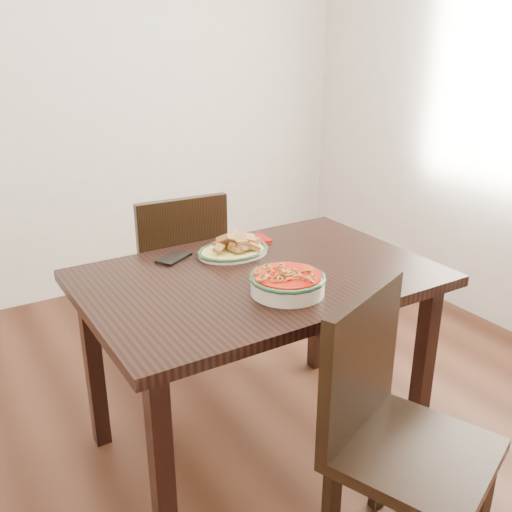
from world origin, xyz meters
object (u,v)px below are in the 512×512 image
dining_table (259,296)px  noodle_bowl (288,281)px  chair_far (177,272)px  chair_near (390,424)px  smartphone (174,258)px  fish_plate (233,243)px

dining_table → noodle_bowl: bearing=-92.2°
dining_table → chair_far: size_ratio=1.42×
chair_far → noodle_bowl: bearing=94.9°
chair_far → chair_near: bearing=96.8°
chair_far → smartphone: size_ratio=6.31×
dining_table → chair_near: chair_near is taller
dining_table → fish_plate: size_ratio=4.39×
chair_far → noodle_bowl: (0.01, -0.90, 0.29)m
fish_plate → noodle_bowl: size_ratio=1.11×
chair_far → dining_table: bearing=95.6°
chair_near → chair_far: bearing=70.9°
dining_table → smartphone: size_ratio=8.94×
chair_far → fish_plate: 0.58m
chair_far → noodle_bowl: 0.95m
chair_near → noodle_bowl: chair_near is taller
chair_near → fish_plate: chair_near is taller
chair_far → chair_near: same height
chair_near → noodle_bowl: bearing=74.6°
dining_table → fish_plate: (0.02, 0.22, 0.14)m
fish_plate → smartphone: 0.24m
noodle_bowl → dining_table: bearing=87.8°
dining_table → smartphone: smartphone is taller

